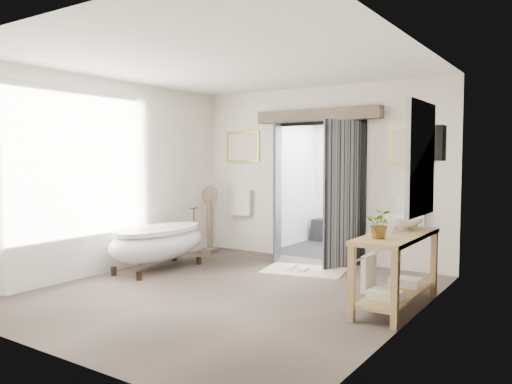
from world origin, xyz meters
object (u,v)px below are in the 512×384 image
Objects in this scene: vanity at (394,264)px; rug at (304,270)px; basin at (404,223)px; clawfoot_tub at (158,242)px.

rug is (-1.74, 1.09, -0.50)m from vanity.
rug is 2.08m from basin.
vanity is at bearing 1.27° from clawfoot_tub.
rug is (1.91, 1.17, -0.43)m from clawfoot_tub.
basin is (-0.01, 0.37, 0.43)m from vanity.
basin is (3.63, 0.45, 0.50)m from clawfoot_tub.
clawfoot_tub is 3.65m from vanity.
basin reaches higher than vanity.
vanity is (3.65, 0.08, 0.07)m from clawfoot_tub.
rug is at bearing 31.52° from clawfoot_tub.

